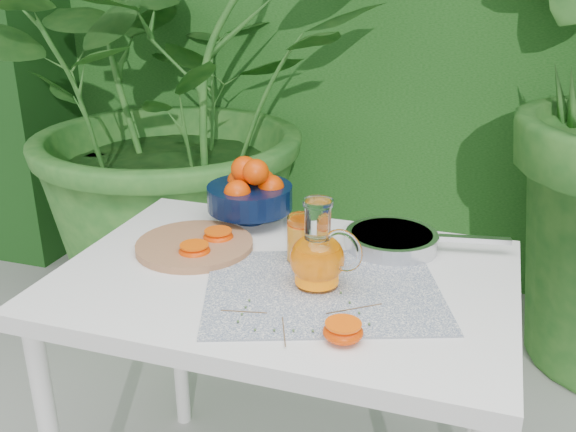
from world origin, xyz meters
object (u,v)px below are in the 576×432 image
(white_table, at_px, (285,305))
(juice_pitcher, at_px, (318,256))
(fruit_bowl, at_px, (251,192))
(saute_pan, at_px, (393,240))
(cutting_board, at_px, (195,245))

(white_table, distance_m, juice_pitcher, 0.18)
(white_table, relative_size, fruit_bowl, 3.67)
(fruit_bowl, relative_size, juice_pitcher, 1.41)
(juice_pitcher, relative_size, saute_pan, 0.48)
(white_table, relative_size, saute_pan, 2.47)
(cutting_board, distance_m, juice_pitcher, 0.35)
(white_table, xyz_separation_m, saute_pan, (0.21, 0.21, 0.10))
(juice_pitcher, bearing_deg, white_table, 156.56)
(fruit_bowl, bearing_deg, white_table, -55.32)
(fruit_bowl, relative_size, saute_pan, 0.67)
(white_table, height_order, cutting_board, cutting_board)
(white_table, relative_size, cutting_board, 3.54)
(juice_pitcher, bearing_deg, saute_pan, 63.94)
(white_table, distance_m, saute_pan, 0.31)
(white_table, distance_m, cutting_board, 0.27)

